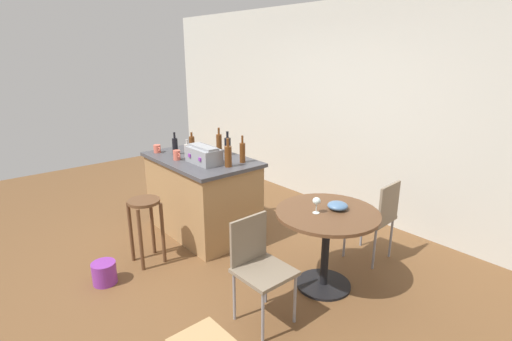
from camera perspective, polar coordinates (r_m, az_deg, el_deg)
name	(u,v)px	position (r m, az deg, el deg)	size (l,w,h in m)	color
ground_plane	(196,263)	(4.10, -8.83, -13.43)	(8.80, 8.80, 0.00)	brown
back_wall	(348,110)	(5.20, 13.43, 8.72)	(8.00, 0.10, 2.70)	beige
kitchen_island	(202,195)	(4.60, -7.94, -3.57)	(1.36, 0.85, 0.91)	#A37A4C
wooden_stool	(145,218)	(4.03, -16.04, -6.79)	(0.31, 0.31, 0.68)	brown
dining_table	(326,230)	(3.51, 10.38, -8.67)	(0.91, 0.91, 0.74)	black
folding_chair_near	(376,215)	(4.09, 17.40, -6.26)	(0.43, 0.43, 0.85)	#7F705B
folding_chair_far	(259,263)	(3.10, 0.38, -13.46)	(0.41, 0.41, 0.85)	#7F705B
toolbox	(204,155)	(4.21, -7.74, 2.29)	(0.42, 0.23, 0.19)	gray
bottle_0	(192,142)	(4.91, -9.48, 4.19)	(0.07, 0.07, 0.20)	#603314
bottle_1	(187,150)	(4.50, -10.11, 2.98)	(0.07, 0.07, 0.20)	#B7B2AD
bottle_2	(175,146)	(4.63, -11.89, 3.59)	(0.06, 0.06, 0.26)	black
bottle_3	(242,152)	(4.20, -2.02, 2.74)	(0.06, 0.06, 0.30)	#603314
bottle_4	(219,143)	(4.67, -5.49, 4.14)	(0.07, 0.07, 0.30)	#603314
bottle_5	(228,146)	(4.53, -4.22, 3.67)	(0.07, 0.07, 0.28)	black
bottle_6	(228,156)	(4.04, -4.15, 2.18)	(0.08, 0.08, 0.31)	#603314
cup_0	(196,148)	(4.72, -8.88, 3.26)	(0.12, 0.09, 0.08)	white
cup_1	(177,155)	(4.40, -11.63, 2.25)	(0.12, 0.08, 0.11)	#DB6651
cup_2	(157,149)	(4.78, -14.41, 3.14)	(0.12, 0.08, 0.09)	#DB6651
wine_glass	(317,202)	(3.35, 8.95, -4.56)	(0.07, 0.07, 0.14)	silver
serving_bowl	(338,206)	(3.48, 11.98, -5.12)	(0.18, 0.18, 0.07)	#4C7099
plastic_bucket	(104,273)	(3.97, -21.53, -13.91)	(0.22, 0.22, 0.21)	purple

